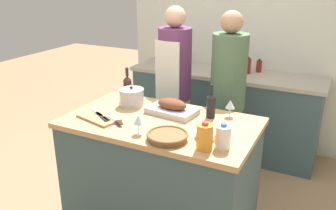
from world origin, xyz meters
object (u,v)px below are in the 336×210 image
at_px(cutting_board, 99,118).
at_px(wine_bottle_green, 128,87).
at_px(wine_glass_right, 230,105).
at_px(condiment_bottle_extra, 248,66).
at_px(wine_glass_left, 138,120).
at_px(knife_bread, 103,117).
at_px(mixing_bowl, 206,134).
at_px(wine_bottle_dark, 211,105).
at_px(condiment_bottle_tall, 220,66).
at_px(condiment_bottle_short, 259,66).
at_px(milk_jug, 223,137).
at_px(stand_mixer, 175,57).
at_px(wicker_basket, 167,136).
at_px(roasting_pan, 172,108).
at_px(person_cook_aproned, 175,85).
at_px(knife_paring, 116,120).
at_px(person_cook_guest, 228,94).
at_px(juice_jug, 205,137).
at_px(knife_chef, 100,115).
at_px(stock_pot, 132,97).

xyz_separation_m(cutting_board, wine_bottle_green, (-0.05, 0.47, 0.10)).
relative_size(wine_glass_right, condiment_bottle_extra, 0.74).
height_order(wine_glass_left, knife_bread, wine_glass_left).
xyz_separation_m(mixing_bowl, wine_bottle_dark, (-0.10, 0.35, 0.08)).
bearing_deg(cutting_board, condiment_bottle_tall, 77.87).
height_order(wine_glass_left, condiment_bottle_short, condiment_bottle_short).
bearing_deg(milk_jug, wine_glass_left, -173.88).
bearing_deg(cutting_board, condiment_bottle_extra, 69.94).
distance_m(wine_bottle_green, stand_mixer, 1.17).
height_order(wicker_basket, wine_glass_left, wine_glass_left).
bearing_deg(condiment_bottle_tall, wine_bottle_dark, -74.34).
relative_size(roasting_pan, condiment_bottle_extra, 2.19).
xyz_separation_m(wine_glass_left, person_cook_aproned, (-0.25, 1.09, -0.09)).
relative_size(roasting_pan, condiment_bottle_short, 2.75).
bearing_deg(knife_paring, roasting_pan, 49.95).
relative_size(wine_bottle_green, knife_paring, 1.39).
distance_m(mixing_bowl, person_cook_guest, 0.95).
bearing_deg(juice_jug, stand_mixer, 120.83).
distance_m(cutting_board, person_cook_aproned, 1.01).
bearing_deg(wine_glass_left, condiment_bottle_short, 80.12).
bearing_deg(condiment_bottle_short, milk_jug, -83.32).
bearing_deg(knife_bread, wine_bottle_green, 98.93).
relative_size(knife_paring, stand_mixer, 0.69).
relative_size(knife_chef, knife_bread, 1.30).
xyz_separation_m(milk_jug, wine_bottle_green, (-1.01, 0.50, 0.04)).
xyz_separation_m(cutting_board, knife_bread, (0.03, 0.01, 0.01)).
bearing_deg(wine_bottle_dark, condiment_bottle_tall, 105.66).
distance_m(stand_mixer, person_cook_guest, 1.06).
bearing_deg(stock_pot, knife_paring, -76.31).
distance_m(roasting_pan, person_cook_aproned, 0.72).
distance_m(milk_jug, stand_mixer, 2.02).
height_order(knife_chef, condiment_bottle_short, condiment_bottle_short).
bearing_deg(knife_bread, knife_paring, -4.64).
relative_size(wine_bottle_green, person_cook_guest, 0.17).
distance_m(cutting_board, condiment_bottle_extra, 1.88).
relative_size(wine_glass_left, knife_bread, 0.70).
bearing_deg(person_cook_aproned, condiment_bottle_extra, 59.64).
height_order(roasting_pan, condiment_bottle_short, condiment_bottle_short).
bearing_deg(juice_jug, condiment_bottle_extra, 96.92).
distance_m(knife_bread, person_cook_guest, 1.18).
bearing_deg(stand_mixer, wine_glass_left, -71.93).
xyz_separation_m(cutting_board, condiment_bottle_short, (0.74, 1.88, 0.05)).
distance_m(wine_glass_left, wine_glass_right, 0.73).
height_order(cutting_board, condiment_bottle_extra, condiment_bottle_extra).
height_order(roasting_pan, knife_paring, roasting_pan).
height_order(wine_bottle_green, condiment_bottle_extra, wine_bottle_green).
relative_size(condiment_bottle_short, condiment_bottle_extra, 0.80).
xyz_separation_m(roasting_pan, wine_bottle_green, (-0.48, 0.13, 0.06)).
distance_m(knife_chef, condiment_bottle_extra, 1.86).
bearing_deg(knife_chef, juice_jug, -7.94).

